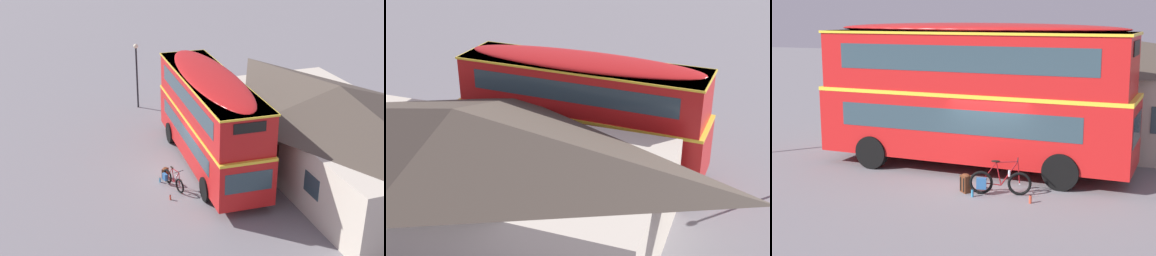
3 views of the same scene
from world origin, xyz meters
TOP-DOWN VIEW (x-y plane):
  - ground_plane at (0.00, 0.00)m, footprint 120.00×120.00m
  - double_decker_bus at (-0.92, 1.11)m, footprint 10.36×2.86m
  - touring_bicycle at (0.67, -1.24)m, footprint 1.74×0.73m
  - backpack_on_ground at (-0.27, -1.34)m, footprint 0.39×0.38m
  - water_bottle_blue_sports at (0.05, -1.68)m, footprint 0.07×0.07m
  - water_bottle_red_squeeze at (1.72, -1.65)m, footprint 0.08×0.08m
  - pub_building at (1.48, 6.57)m, footprint 14.40×7.09m

SIDE VIEW (x-z plane):
  - ground_plane at x=0.00m, z-range 0.00..0.00m
  - water_bottle_blue_sports at x=0.05m, z-range -0.01..0.23m
  - water_bottle_red_squeeze at x=1.72m, z-range -0.01..0.24m
  - backpack_on_ground at x=-0.27m, z-range 0.01..0.56m
  - touring_bicycle at x=0.67m, z-range -0.15..0.90m
  - pub_building at x=1.48m, z-range 0.04..4.43m
  - double_decker_bus at x=-0.92m, z-range 0.25..5.04m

